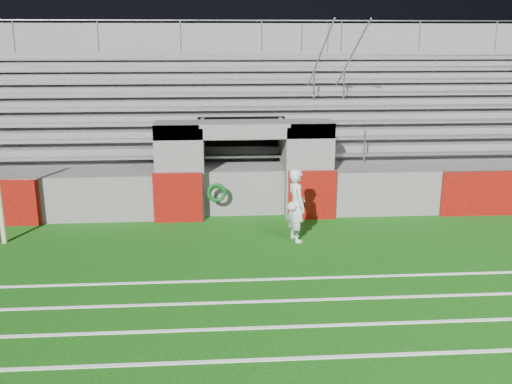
{
  "coord_description": "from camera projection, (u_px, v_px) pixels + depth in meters",
  "views": [
    {
      "loc": [
        -0.75,
        -11.75,
        4.81
      ],
      "look_at": [
        0.2,
        1.8,
        1.1
      ],
      "focal_mm": 40.0,
      "sensor_mm": 36.0,
      "label": 1
    }
  ],
  "objects": [
    {
      "name": "stadium_structure",
      "position": [
        238.0,
        135.0,
        19.9
      ],
      "size": [
        26.0,
        8.48,
        5.42
      ],
      "color": "#575552",
      "rests_on": "ground"
    },
    {
      "name": "ground",
      "position": [
        253.0,
        261.0,
        12.62
      ],
      "size": [
        90.0,
        90.0,
        0.0
      ],
      "primitive_type": "plane",
      "color": "#10480C",
      "rests_on": "ground"
    },
    {
      "name": "hose_coil",
      "position": [
        217.0,
        193.0,
        15.18
      ],
      "size": [
        0.52,
        0.14,
        0.55
      ],
      "color": "#0F460E",
      "rests_on": "ground"
    },
    {
      "name": "goalkeeper_with_ball",
      "position": [
        296.0,
        205.0,
        13.7
      ],
      "size": [
        0.59,
        0.75,
        1.79
      ],
      "color": "silver",
      "rests_on": "ground"
    }
  ]
}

